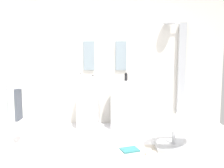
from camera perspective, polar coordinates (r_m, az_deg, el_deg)
ground_plane at (r=3.65m, az=-2.51°, el=-16.36°), size 4.80×3.60×0.04m
rear_partition at (r=5.01m, az=-1.65°, el=5.48°), size 4.80×0.10×2.60m
pedestal_sink_left at (r=4.78m, az=-5.65°, el=-4.73°), size 0.41×0.41×1.01m
pedestal_sink_right at (r=4.76m, az=2.15°, el=-4.76°), size 0.41×0.41×1.01m
vanity_mirror_left at (r=4.96m, az=-5.45°, el=6.62°), size 0.22×0.03×0.58m
vanity_mirror_right at (r=4.93m, az=2.10°, el=6.64°), size 0.22×0.03×0.58m
shower_column at (r=5.08m, az=15.83°, el=2.76°), size 0.49×0.24×2.05m
lounge_chair at (r=3.87m, az=14.29°, el=-9.40°), size 1.09×1.09×0.65m
towel_rack at (r=4.09m, az=-21.48°, el=-4.77°), size 0.37×0.22×0.95m
area_rug at (r=3.56m, az=6.17°, el=-16.58°), size 1.16×0.89×0.01m
magazine_teal at (r=3.74m, az=4.18°, el=-15.13°), size 0.31×0.28×0.02m
coffee_mug at (r=3.58m, az=8.59°, el=-15.55°), size 0.07×0.07×0.10m
soap_bottle_clear at (r=4.69m, az=-4.51°, el=1.30°), size 0.05×0.05×0.12m
soap_bottle_black at (r=4.79m, az=3.31°, el=1.65°), size 0.06×0.06×0.16m
soap_bottle_white at (r=4.70m, az=-7.33°, el=1.52°), size 0.04×0.04×0.16m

